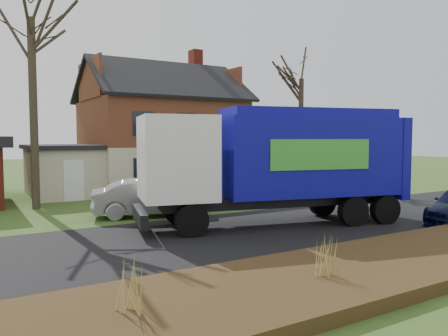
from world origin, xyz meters
TOP-DOWN VIEW (x-y plane):
  - ground at (0.00, 0.00)m, footprint 120.00×120.00m
  - road at (0.00, 0.00)m, footprint 80.00×7.00m
  - mulch_verge at (0.00, -5.30)m, footprint 80.00×3.50m
  - main_house at (1.49, 13.91)m, footprint 12.95×8.95m
  - garbage_truck at (1.14, 0.55)m, footprint 10.39×5.00m
  - silver_sedan at (-2.45, 4.65)m, footprint 4.92×2.86m
  - tree_front_east at (10.53, 10.34)m, footprint 3.69×3.69m
  - tree_back at (3.40, 21.80)m, footprint 3.22×3.22m
  - grass_clump_west at (-6.69, -5.30)m, footprint 0.38×0.31m
  - grass_clump_mid at (-2.49, -5.62)m, footprint 0.34×0.28m

SIDE VIEW (x-z plane):
  - ground at x=0.00m, z-range 0.00..0.00m
  - road at x=0.00m, z-range 0.00..0.02m
  - mulch_verge at x=0.00m, z-range 0.00..0.30m
  - silver_sedan at x=-2.45m, z-range 0.00..1.53m
  - grass_clump_mid at x=-2.49m, z-range 0.30..1.24m
  - grass_clump_west at x=-6.69m, z-range 0.30..1.29m
  - garbage_truck at x=1.14m, z-range 0.33..4.63m
  - main_house at x=1.49m, z-range -0.60..8.66m
  - tree_front_east at x=10.53m, z-range 3.20..13.44m
  - tree_back at x=3.40m, z-range 3.40..13.59m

